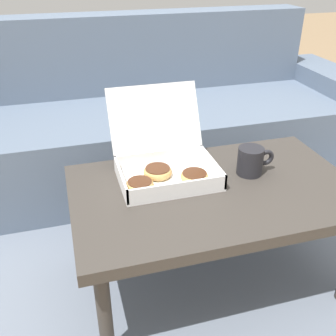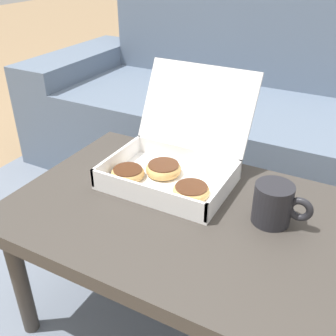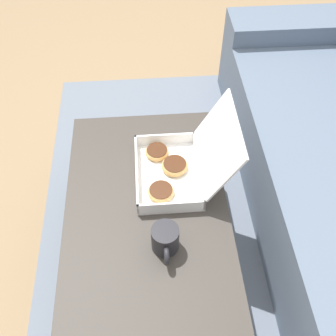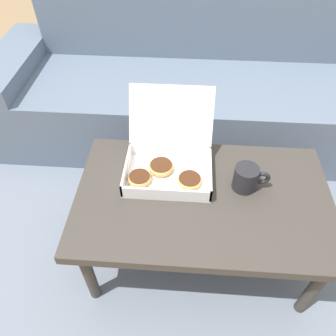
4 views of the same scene
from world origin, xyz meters
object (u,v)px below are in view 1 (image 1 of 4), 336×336
(coffee_table, at_px, (214,198))
(coffee_mug, at_px, (251,161))
(couch, at_px, (151,123))
(pastry_box, at_px, (163,162))

(coffee_table, xyz_separation_m, coffee_mug, (0.16, 0.06, 0.09))
(couch, xyz_separation_m, coffee_table, (0.00, -0.93, 0.09))
(couch, xyz_separation_m, pastry_box, (-0.15, -0.80, 0.19))
(pastry_box, xyz_separation_m, coffee_mug, (0.31, -0.07, -0.00))
(pastry_box, bearing_deg, coffee_table, -40.31)
(coffee_table, relative_size, pastry_box, 2.72)
(coffee_mug, bearing_deg, pastry_box, 167.39)
(couch, bearing_deg, pastry_box, -100.39)
(couch, relative_size, pastry_box, 6.75)
(pastry_box, bearing_deg, coffee_mug, -12.61)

